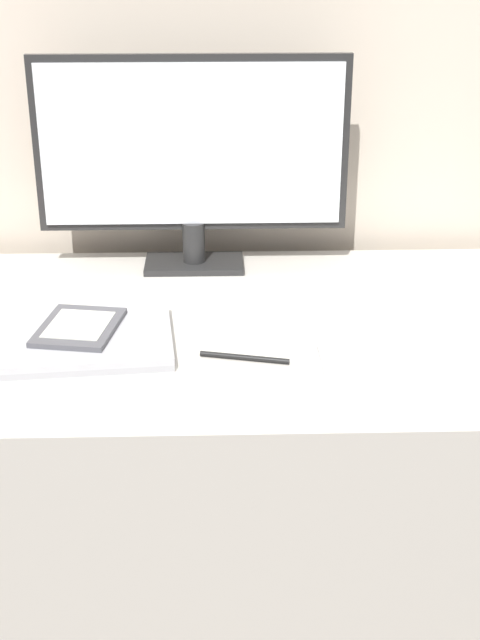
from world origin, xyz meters
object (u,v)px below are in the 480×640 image
(ereader, at_px, (79,327))
(pen, at_px, (244,357))
(keyboard, at_px, (410,358))
(monitor, at_px, (192,155))
(laptop, at_px, (76,340))

(ereader, distance_m, pen, 0.28)
(pen, bearing_deg, ereader, 164.65)
(keyboard, bearing_deg, monitor, 128.69)
(laptop, xyz_separation_m, pen, (0.27, -0.06, -0.01))
(ereader, xyz_separation_m, pen, (0.27, -0.07, -0.02))
(pen, bearing_deg, keyboard, -3.35)
(ereader, bearing_deg, laptop, -102.28)
(laptop, bearing_deg, monitor, 62.59)
(monitor, relative_size, ereader, 3.42)
(monitor, height_order, laptop, monitor)
(ereader, relative_size, pen, 1.24)
(keyboard, height_order, pen, keyboard)
(keyboard, distance_m, ereader, 0.54)
(keyboard, relative_size, laptop, 0.86)
(keyboard, height_order, laptop, laptop)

